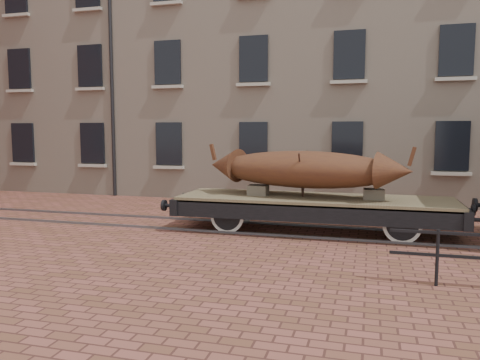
# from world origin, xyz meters

# --- Properties ---
(ground) EXTENTS (90.00, 90.00, 0.00)m
(ground) POSITION_xyz_m (0.00, 0.00, 0.00)
(ground) COLOR brown
(warehouse_cream) EXTENTS (40.00, 10.19, 14.00)m
(warehouse_cream) POSITION_xyz_m (3.00, 9.99, 7.00)
(warehouse_cream) COLOR beige
(warehouse_cream) RESTS_ON ground
(rail_track) EXTENTS (30.00, 1.52, 0.06)m
(rail_track) POSITION_xyz_m (0.00, 0.00, 0.03)
(rail_track) COLOR #59595E
(rail_track) RESTS_ON ground
(flatcar_wagon) EXTENTS (8.12, 2.20, 1.23)m
(flatcar_wagon) POSITION_xyz_m (0.41, 0.00, 0.76)
(flatcar_wagon) COLOR brown
(flatcar_wagon) RESTS_ON ground
(iron_boat) EXTENTS (5.61, 2.33, 1.39)m
(iron_boat) POSITION_xyz_m (0.10, -0.00, 1.70)
(iron_boat) COLOR #522D17
(iron_boat) RESTS_ON flatcar_wagon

